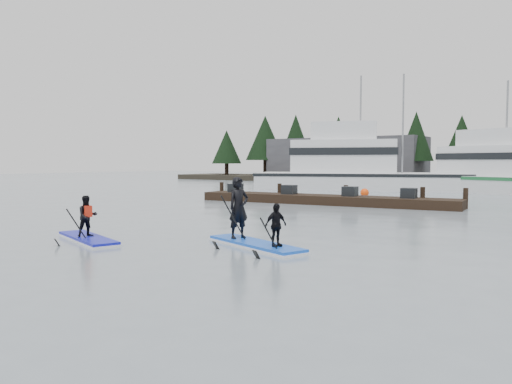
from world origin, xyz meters
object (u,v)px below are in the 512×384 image
Objects in this scene: fishing_boat_medium at (509,184)px; paddleboard_solo at (87,226)px; floating_dock at (323,200)px; paddleboard_duo at (251,223)px; fishing_boat_large at (364,180)px.

fishing_boat_medium is 5.07× the size of paddleboard_solo.
paddleboard_duo reaches higher than floating_dock.
fishing_boat_medium reaches higher than paddleboard_duo.
fishing_boat_large is 1.18× the size of fishing_boat_medium.
fishing_boat_large reaches higher than floating_dock.
fishing_boat_large is at bearing -154.11° from fishing_boat_medium.
fishing_boat_medium is 4.62× the size of paddleboard_duo.
floating_dock is at bearing -96.31° from fishing_boat_large.
floating_dock is at bearing -94.78° from fishing_boat_medium.
fishing_boat_medium reaches higher than floating_dock.
fishing_boat_medium is at bearing 61.55° from floating_dock.
fishing_boat_medium is (10.49, 1.47, -0.14)m from fishing_boat_large.
fishing_boat_large is at bearing 98.85° from floating_dock.
paddleboard_duo is (4.56, -12.98, 0.36)m from floating_dock.
paddleboard_duo is at bearing 42.75° from paddleboard_solo.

